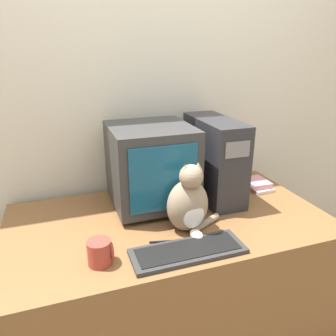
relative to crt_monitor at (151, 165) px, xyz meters
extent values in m
cube|color=beige|center=(0.04, 0.31, 0.28)|extent=(7.00, 0.05, 2.50)
cube|color=brown|center=(0.04, -0.17, -0.59)|extent=(1.55, 0.84, 0.75)
cube|color=#333333|center=(0.00, 0.00, -0.21)|extent=(0.28, 0.25, 0.02)
cube|color=#333333|center=(0.00, 0.00, 0.01)|extent=(0.40, 0.42, 0.40)
cube|color=navy|center=(0.00, -0.21, 0.01)|extent=(0.32, 0.01, 0.31)
cube|color=#28282D|center=(0.35, -0.01, 0.00)|extent=(0.18, 0.46, 0.44)
cube|color=slate|center=(0.35, -0.24, 0.12)|extent=(0.13, 0.01, 0.08)
cube|color=#2D2D2D|center=(0.01, -0.47, -0.21)|extent=(0.47, 0.17, 0.02)
cube|color=black|center=(0.01, -0.47, -0.20)|extent=(0.42, 0.13, 0.00)
ellipsoid|color=gray|center=(0.08, -0.30, -0.10)|extent=(0.21, 0.17, 0.24)
ellipsoid|color=white|center=(0.09, -0.35, -0.12)|extent=(0.11, 0.05, 0.13)
sphere|color=gray|center=(0.08, -0.32, 0.05)|extent=(0.11, 0.11, 0.11)
cone|color=gray|center=(0.06, -0.33, 0.09)|extent=(0.04, 0.04, 0.04)
cone|color=gray|center=(0.12, -0.32, 0.09)|extent=(0.04, 0.04, 0.04)
ellipsoid|color=white|center=(0.09, -0.38, -0.20)|extent=(0.06, 0.08, 0.04)
cylinder|color=gray|center=(0.17, -0.30, -0.20)|extent=(0.18, 0.12, 0.03)
cube|color=beige|center=(0.65, 0.01, -0.21)|extent=(0.13, 0.21, 0.02)
cube|color=pink|center=(0.65, 0.00, -0.19)|extent=(0.13, 0.16, 0.03)
cylinder|color=black|center=(-0.05, -0.37, -0.22)|extent=(0.14, 0.04, 0.01)
cylinder|color=#9E382D|center=(-0.33, -0.43, -0.17)|extent=(0.09, 0.09, 0.10)
torus|color=#9E382D|center=(-0.29, -0.43, -0.17)|extent=(0.01, 0.07, 0.07)
camera|label=1|loc=(-0.43, -1.52, 0.57)|focal=35.00mm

